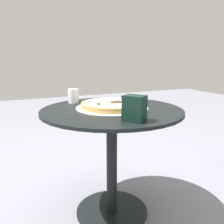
{
  "coord_description": "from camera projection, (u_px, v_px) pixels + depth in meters",
  "views": [
    {
      "loc": [
        1.35,
        -0.6,
        1.04
      ],
      "look_at": [
        -0.02,
        0.01,
        0.7
      ],
      "focal_mm": 39.01,
      "sensor_mm": 36.0,
      "label": 1
    }
  ],
  "objects": [
    {
      "name": "ground_plane",
      "position": [
        112.0,
        212.0,
        1.67
      ],
      "size": [
        10.0,
        10.0,
        0.0
      ],
      "primitive_type": "plane",
      "color": "slate"
    },
    {
      "name": "patio_table",
      "position": [
        112.0,
        140.0,
        1.56
      ],
      "size": [
        0.88,
        0.88,
        0.73
      ],
      "color": "black",
      "rests_on": "ground"
    },
    {
      "name": "pizza_on_tray",
      "position": [
        112.0,
        105.0,
        1.54
      ],
      "size": [
        0.46,
        0.46,
        0.05
      ],
      "color": "silver",
      "rests_on": "patio_table"
    },
    {
      "name": "pizza_server",
      "position": [
        122.0,
        98.0,
        1.55
      ],
      "size": [
        0.09,
        0.21,
        0.02
      ],
      "color": "silver",
      "rests_on": "pizza_on_tray"
    },
    {
      "name": "drinking_cup",
      "position": [
        73.0,
        96.0,
        1.7
      ],
      "size": [
        0.07,
        0.07,
        0.1
      ],
      "primitive_type": "cylinder",
      "color": "silver",
      "rests_on": "patio_table"
    },
    {
      "name": "napkin_dispenser",
      "position": [
        135.0,
        108.0,
        1.21
      ],
      "size": [
        0.13,
        0.13,
        0.13
      ],
      "primitive_type": "cube",
      "rotation": [
        0.0,
        0.0,
        3.78
      ],
      "color": "black",
      "rests_on": "patio_table"
    }
  ]
}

